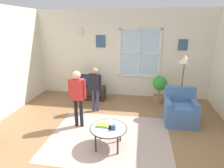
{
  "coord_description": "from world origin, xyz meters",
  "views": [
    {
      "loc": [
        0.69,
        -3.33,
        2.4
      ],
      "look_at": [
        0.01,
        0.9,
        1.05
      ],
      "focal_mm": 30.28,
      "sensor_mm": 36.0,
      "label": 1
    }
  ],
  "objects_px": {
    "tv_stand": "(89,93)",
    "remote_near_cup": "(109,128)",
    "television": "(88,80)",
    "person_black_shirt": "(95,85)",
    "book_stack": "(103,125)",
    "floor_lamp": "(184,65)",
    "remote_near_books": "(110,127)",
    "armchair": "(180,110)",
    "coffee_table": "(108,129)",
    "potted_plant_by_window": "(160,87)",
    "cup": "(113,127)",
    "person_red_shirt": "(78,93)"
  },
  "relations": [
    {
      "from": "book_stack",
      "to": "armchair",
      "type": "bearing_deg",
      "value": 35.43
    },
    {
      "from": "television",
      "to": "armchair",
      "type": "relative_size",
      "value": 0.73
    },
    {
      "from": "book_stack",
      "to": "cup",
      "type": "distance_m",
      "value": 0.26
    },
    {
      "from": "tv_stand",
      "to": "person_black_shirt",
      "type": "relative_size",
      "value": 0.85
    },
    {
      "from": "tv_stand",
      "to": "coffee_table",
      "type": "xyz_separation_m",
      "value": [
        1.12,
        -2.5,
        0.2
      ]
    },
    {
      "from": "tv_stand",
      "to": "potted_plant_by_window",
      "type": "distance_m",
      "value": 2.33
    },
    {
      "from": "television",
      "to": "person_black_shirt",
      "type": "bearing_deg",
      "value": -63.5
    },
    {
      "from": "cup",
      "to": "television",
      "type": "bearing_deg",
      "value": 115.67
    },
    {
      "from": "book_stack",
      "to": "remote_near_cup",
      "type": "height_order",
      "value": "book_stack"
    },
    {
      "from": "book_stack",
      "to": "remote_near_books",
      "type": "height_order",
      "value": "book_stack"
    },
    {
      "from": "armchair",
      "to": "coffee_table",
      "type": "relative_size",
      "value": 1.15
    },
    {
      "from": "book_stack",
      "to": "person_red_shirt",
      "type": "xyz_separation_m",
      "value": [
        -0.73,
        0.63,
        0.43
      ]
    },
    {
      "from": "coffee_table",
      "to": "person_black_shirt",
      "type": "bearing_deg",
      "value": 112.68
    },
    {
      "from": "remote_near_books",
      "to": "floor_lamp",
      "type": "xyz_separation_m",
      "value": [
        1.67,
        1.85,
        0.94
      ]
    },
    {
      "from": "remote_near_cup",
      "to": "armchair",
      "type": "bearing_deg",
      "value": 39.21
    },
    {
      "from": "coffee_table",
      "to": "person_black_shirt",
      "type": "relative_size",
      "value": 0.59
    },
    {
      "from": "armchair",
      "to": "potted_plant_by_window",
      "type": "bearing_deg",
      "value": 108.7
    },
    {
      "from": "book_stack",
      "to": "cup",
      "type": "bearing_deg",
      "value": -23.76
    },
    {
      "from": "armchair",
      "to": "remote_near_books",
      "type": "relative_size",
      "value": 6.21
    },
    {
      "from": "cup",
      "to": "remote_near_books",
      "type": "relative_size",
      "value": 0.69
    },
    {
      "from": "television",
      "to": "remote_near_books",
      "type": "bearing_deg",
      "value": -65.1
    },
    {
      "from": "remote_near_books",
      "to": "floor_lamp",
      "type": "bearing_deg",
      "value": 47.86
    },
    {
      "from": "television",
      "to": "person_black_shirt",
      "type": "height_order",
      "value": "person_black_shirt"
    },
    {
      "from": "television",
      "to": "person_black_shirt",
      "type": "relative_size",
      "value": 0.49
    },
    {
      "from": "remote_near_cup",
      "to": "person_black_shirt",
      "type": "bearing_deg",
      "value": 113.1
    },
    {
      "from": "person_black_shirt",
      "to": "potted_plant_by_window",
      "type": "bearing_deg",
      "value": 26.62
    },
    {
      "from": "remote_near_books",
      "to": "television",
      "type": "bearing_deg",
      "value": 114.9
    },
    {
      "from": "tv_stand",
      "to": "person_black_shirt",
      "type": "height_order",
      "value": "person_black_shirt"
    },
    {
      "from": "floor_lamp",
      "to": "coffee_table",
      "type": "bearing_deg",
      "value": -132.43
    },
    {
      "from": "tv_stand",
      "to": "person_red_shirt",
      "type": "height_order",
      "value": "person_red_shirt"
    },
    {
      "from": "coffee_table",
      "to": "potted_plant_by_window",
      "type": "bearing_deg",
      "value": 64.78
    },
    {
      "from": "armchair",
      "to": "coffee_table",
      "type": "distance_m",
      "value": 2.06
    },
    {
      "from": "book_stack",
      "to": "floor_lamp",
      "type": "height_order",
      "value": "floor_lamp"
    },
    {
      "from": "television",
      "to": "remote_near_cup",
      "type": "relative_size",
      "value": 4.52
    },
    {
      "from": "coffee_table",
      "to": "remote_near_books",
      "type": "height_order",
      "value": "remote_near_books"
    },
    {
      "from": "person_black_shirt",
      "to": "floor_lamp",
      "type": "xyz_separation_m",
      "value": [
        2.37,
        0.28,
        0.58
      ]
    },
    {
      "from": "television",
      "to": "tv_stand",
      "type": "bearing_deg",
      "value": 90.0
    },
    {
      "from": "remote_near_books",
      "to": "remote_near_cup",
      "type": "relative_size",
      "value": 1.0
    },
    {
      "from": "tv_stand",
      "to": "remote_near_cup",
      "type": "bearing_deg",
      "value": -65.68
    },
    {
      "from": "tv_stand",
      "to": "person_black_shirt",
      "type": "distance_m",
      "value": 1.18
    },
    {
      "from": "remote_near_books",
      "to": "person_black_shirt",
      "type": "height_order",
      "value": "person_black_shirt"
    },
    {
      "from": "tv_stand",
      "to": "book_stack",
      "type": "distance_m",
      "value": 2.66
    },
    {
      "from": "floor_lamp",
      "to": "person_black_shirt",
      "type": "bearing_deg",
      "value": -173.38
    },
    {
      "from": "book_stack",
      "to": "remote_near_books",
      "type": "distance_m",
      "value": 0.17
    },
    {
      "from": "cup",
      "to": "person_black_shirt",
      "type": "xyz_separation_m",
      "value": [
        -0.78,
        1.65,
        0.32
      ]
    },
    {
      "from": "book_stack",
      "to": "potted_plant_by_window",
      "type": "distance_m",
      "value": 2.8
    },
    {
      "from": "potted_plant_by_window",
      "to": "floor_lamp",
      "type": "xyz_separation_m",
      "value": [
        0.52,
        -0.65,
        0.87
      ]
    },
    {
      "from": "armchair",
      "to": "potted_plant_by_window",
      "type": "height_order",
      "value": "armchair"
    },
    {
      "from": "potted_plant_by_window",
      "to": "person_black_shirt",
      "type": "bearing_deg",
      "value": -153.38
    },
    {
      "from": "coffee_table",
      "to": "potted_plant_by_window",
      "type": "relative_size",
      "value": 0.88
    }
  ]
}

